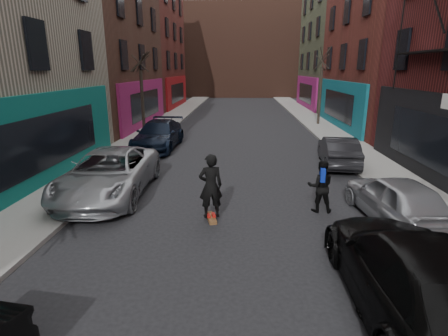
# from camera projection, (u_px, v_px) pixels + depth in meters

# --- Properties ---
(sidewalk_left) EXTENTS (2.50, 84.00, 0.13)m
(sidewalk_left) POSITION_uv_depth(u_px,v_px,m) (177.00, 114.00, 34.23)
(sidewalk_left) COLOR gray
(sidewalk_left) RESTS_ON ground
(sidewalk_right) EXTENTS (2.50, 84.00, 0.13)m
(sidewalk_right) POSITION_uv_depth(u_px,v_px,m) (305.00, 115.00, 33.65)
(sidewalk_right) COLOR gray
(sidewalk_right) RESTS_ON ground
(building_far) EXTENTS (40.00, 10.00, 14.00)m
(building_far) POSITION_uv_depth(u_px,v_px,m) (242.00, 52.00, 57.01)
(building_far) COLOR #47281E
(building_far) RESTS_ON ground
(tree_left_far) EXTENTS (2.00, 2.00, 6.50)m
(tree_left_far) POSITION_uv_depth(u_px,v_px,m) (141.00, 85.00, 21.79)
(tree_left_far) COLOR black
(tree_left_far) RESTS_ON sidewalk_left
(tree_right_far) EXTENTS (2.00, 2.00, 6.80)m
(tree_right_far) POSITION_uv_depth(u_px,v_px,m) (321.00, 80.00, 26.94)
(tree_right_far) COLOR black
(tree_right_far) RESTS_ON sidewalk_right
(parked_left_far) EXTENTS (2.83, 5.84, 1.60)m
(parked_left_far) POSITION_uv_depth(u_px,v_px,m) (109.00, 173.00, 12.35)
(parked_left_far) COLOR #989BA0
(parked_left_far) RESTS_ON ground
(parked_left_end) EXTENTS (2.29, 5.36, 1.54)m
(parked_left_end) POSITION_uv_depth(u_px,v_px,m) (159.00, 135.00, 19.70)
(parked_left_end) COLOR black
(parked_left_end) RESTS_ON ground
(parked_right_mid) EXTENTS (2.36, 5.62, 1.62)m
(parked_right_mid) POSITION_uv_depth(u_px,v_px,m) (416.00, 276.00, 6.23)
(parked_right_mid) COLOR black
(parked_right_mid) RESTS_ON ground
(parked_right_far) EXTENTS (2.10, 4.34, 1.43)m
(parked_right_far) POSITION_uv_depth(u_px,v_px,m) (396.00, 199.00, 10.17)
(parked_right_far) COLOR #95979D
(parked_right_far) RESTS_ON ground
(parked_right_end) EXTENTS (1.84, 4.23, 1.35)m
(parked_right_end) POSITION_uv_depth(u_px,v_px,m) (338.00, 151.00, 16.24)
(parked_right_end) COLOR black
(parked_right_end) RESTS_ON ground
(skateboard) EXTENTS (0.42, 0.83, 0.10)m
(skateboard) POSITION_uv_depth(u_px,v_px,m) (211.00, 218.00, 10.49)
(skateboard) COLOR brown
(skateboard) RESTS_ON ground
(skateboarder) EXTENTS (0.80, 0.63, 1.93)m
(skateboarder) POSITION_uv_depth(u_px,v_px,m) (211.00, 186.00, 10.21)
(skateboarder) COLOR black
(skateboarder) RESTS_ON skateboard
(pedestrian) EXTENTS (0.84, 0.67, 1.65)m
(pedestrian) POSITION_uv_depth(u_px,v_px,m) (320.00, 186.00, 10.90)
(pedestrian) COLOR black
(pedestrian) RESTS_ON ground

